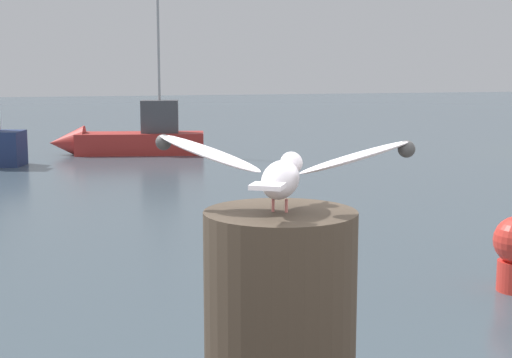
# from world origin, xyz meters

# --- Properties ---
(seagull) EXTENTS (0.64, 0.44, 0.21)m
(seagull) POSITION_xyz_m (-0.47, -0.33, 2.28)
(seagull) COLOR #C66660
(seagull) RESTS_ON mooring_post
(boat_red) EXTENTS (4.48, 1.84, 4.50)m
(boat_red) POSITION_xyz_m (0.99, 19.54, 0.45)
(boat_red) COLOR #B72D28
(boat_red) RESTS_ON ground_plane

